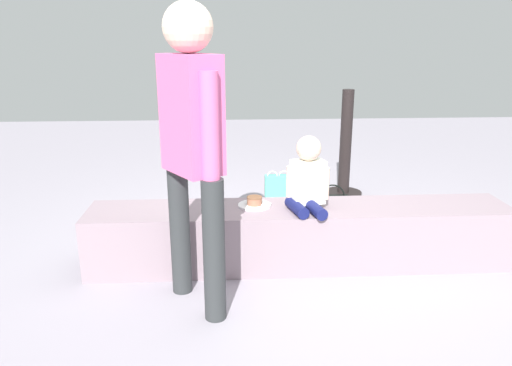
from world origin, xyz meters
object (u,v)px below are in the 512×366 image
at_px(gift_bag, 278,193).
at_px(handbag_black_leather, 331,208).
at_px(adult_standing, 192,134).
at_px(water_bottle_near_gift, 176,225).
at_px(cake_plate, 255,203).
at_px(party_cup_red, 255,210).
at_px(child_seated, 308,178).
at_px(water_bottle_far_side, 248,217).

xyz_separation_m(gift_bag, handbag_black_leather, (0.43, -0.26, -0.05)).
bearing_deg(adult_standing, gift_bag, 67.97).
relative_size(gift_bag, water_bottle_near_gift, 1.63).
relative_size(adult_standing, cake_plate, 7.41).
bearing_deg(cake_plate, handbag_black_leather, 46.96).
bearing_deg(party_cup_red, adult_standing, -106.04).
bearing_deg(water_bottle_near_gift, child_seated, -29.79).
height_order(child_seated, water_bottle_far_side, child_seated).
height_order(gift_bag, handbag_black_leather, gift_bag).
bearing_deg(water_bottle_far_side, cake_plate, -87.99).
xyz_separation_m(gift_bag, party_cup_red, (-0.21, -0.12, -0.11)).
distance_m(adult_standing, party_cup_red, 1.74).
bearing_deg(handbag_black_leather, party_cup_red, 167.32).
height_order(cake_plate, gift_bag, cake_plate).
height_order(adult_standing, cake_plate, adult_standing).
height_order(child_seated, party_cup_red, child_seated).
bearing_deg(party_cup_red, child_seated, -73.02).
height_order(child_seated, water_bottle_near_gift, child_seated).
bearing_deg(cake_plate, party_cup_red, 86.88).
xyz_separation_m(adult_standing, water_bottle_far_side, (0.34, 1.12, -0.90)).
xyz_separation_m(adult_standing, party_cup_red, (0.40, 1.41, -0.94)).
bearing_deg(gift_bag, adult_standing, -112.03).
relative_size(cake_plate, handbag_black_leather, 0.70).
bearing_deg(gift_bag, cake_plate, -104.65).
bearing_deg(adult_standing, handbag_black_leather, 50.47).
bearing_deg(adult_standing, cake_plate, 56.01).
relative_size(water_bottle_near_gift, water_bottle_far_side, 1.03).
bearing_deg(cake_plate, water_bottle_far_side, 92.01).
relative_size(cake_plate, gift_bag, 0.61).
relative_size(water_bottle_far_side, handbag_black_leather, 0.69).
relative_size(water_bottle_near_gift, party_cup_red, 1.90).
xyz_separation_m(adult_standing, cake_plate, (0.36, 0.53, -0.58)).
height_order(party_cup_red, handbag_black_leather, handbag_black_leather).
distance_m(adult_standing, gift_bag, 1.85).
distance_m(water_bottle_near_gift, water_bottle_far_side, 0.58).
bearing_deg(party_cup_red, water_bottle_far_side, -103.58).
relative_size(gift_bag, handbag_black_leather, 1.16).
bearing_deg(gift_bag, party_cup_red, -151.00).
distance_m(cake_plate, water_bottle_far_side, 0.68).
bearing_deg(water_bottle_near_gift, party_cup_red, 34.18).
bearing_deg(gift_bag, water_bottle_far_side, -124.97).
bearing_deg(gift_bag, water_bottle_near_gift, -147.07).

